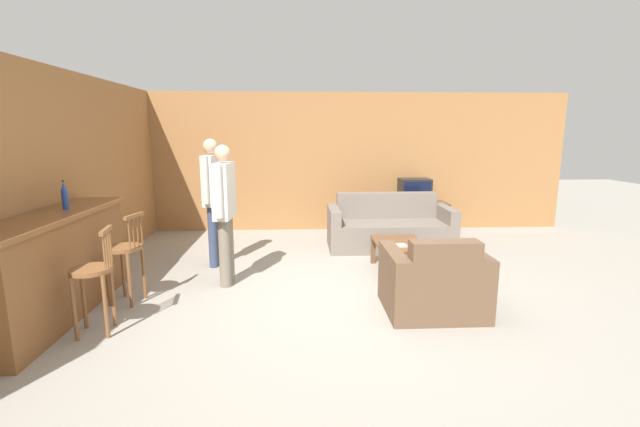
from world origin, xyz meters
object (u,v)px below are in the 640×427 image
at_px(person_by_counter, 225,208).
at_px(person_by_window, 213,194).
at_px(couch_far, 389,229).
at_px(bar_chair_near, 93,278).
at_px(coffee_table, 399,247).
at_px(bar_chair_mid, 126,255).
at_px(book_on_table, 400,245).
at_px(tv, 414,191).
at_px(tv_unit, 413,218).
at_px(armchair_near, 434,284).
at_px(bottle, 64,196).

bearing_deg(person_by_counter, person_by_window, 110.86).
distance_m(couch_far, person_by_window, 2.90).
height_order(bar_chair_near, coffee_table, bar_chair_near).
relative_size(bar_chair_near, person_by_counter, 0.58).
xyz_separation_m(bar_chair_mid, book_on_table, (3.21, 0.68, -0.12)).
bearing_deg(tv, book_on_table, -108.62).
bearing_deg(tv_unit, coffee_table, -109.28).
relative_size(coffee_table, person_by_window, 0.52).
xyz_separation_m(bar_chair_near, couch_far, (3.38, 2.93, -0.24)).
relative_size(tv_unit, book_on_table, 6.92).
relative_size(bar_chair_mid, person_by_counter, 0.58).
height_order(armchair_near, person_by_window, person_by_window).
height_order(bar_chair_near, tv_unit, bar_chair_near).
relative_size(bar_chair_near, person_by_window, 0.56).
xyz_separation_m(armchair_near, person_by_counter, (-2.30, 0.95, 0.66)).
bearing_deg(tv, person_by_window, -150.43).
relative_size(bottle, person_by_window, 0.17).
distance_m(bar_chair_near, tv_unit, 5.66).
relative_size(bar_chair_near, tv, 1.79).
bearing_deg(bar_chair_mid, bar_chair_near, -89.98).
bearing_deg(bar_chair_near, bottle, 129.09).
relative_size(bar_chair_mid, tv_unit, 0.81).
relative_size(couch_far, coffee_table, 2.15).
xyz_separation_m(coffee_table, tv_unit, (0.81, 2.31, -0.07)).
xyz_separation_m(coffee_table, book_on_table, (-0.03, -0.19, 0.07)).
xyz_separation_m(bar_chair_near, bar_chair_mid, (-0.00, 0.75, 0.00)).
bearing_deg(bottle, person_by_counter, 22.33).
distance_m(tv, book_on_table, 2.67).
distance_m(couch_far, coffee_table, 1.32).
distance_m(bar_chair_near, book_on_table, 3.51).
height_order(book_on_table, person_by_window, person_by_window).
bearing_deg(person_by_window, couch_far, 18.47).
relative_size(coffee_table, person_by_counter, 0.54).
bearing_deg(bottle, armchair_near, -4.79).
bearing_deg(person_by_counter, couch_far, 34.86).
relative_size(person_by_window, person_by_counter, 1.03).
xyz_separation_m(coffee_table, bottle, (-3.77, -0.97, 0.86)).
xyz_separation_m(armchair_near, tv_unit, (0.75, 3.61, -0.03)).
height_order(bar_chair_mid, person_by_counter, person_by_counter).
height_order(tv_unit, person_by_counter, person_by_counter).
bearing_deg(bar_chair_near, person_by_counter, 51.84).
bearing_deg(tv, bar_chair_near, -135.83).
distance_m(tv_unit, person_by_counter, 4.10).
xyz_separation_m(coffee_table, person_by_counter, (-2.24, -0.35, 0.62)).
distance_m(coffee_table, tv_unit, 2.45).
height_order(bar_chair_near, couch_far, bar_chair_near).
bearing_deg(bottle, person_by_window, 48.33).
height_order(coffee_table, book_on_table, book_on_table).
xyz_separation_m(couch_far, tv, (0.67, 1.00, 0.49)).
distance_m(coffee_table, person_by_window, 2.65).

